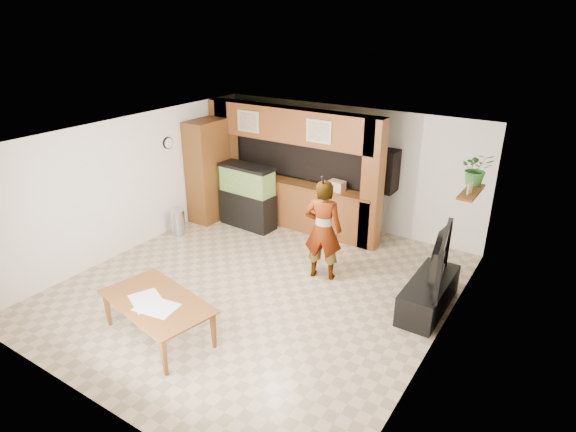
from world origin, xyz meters
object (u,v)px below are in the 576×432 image
Objects in this scene: person at (323,230)px; aquarium at (248,197)px; dining_table at (157,320)px; pantry_cabinet at (208,171)px; television at (433,257)px.

aquarium is at bearing -39.59° from person.
aquarium is 4.12m from dining_table.
dining_table is (-1.13, -2.83, -0.61)m from person.
pantry_cabinet reaches higher than dining_table.
aquarium is 0.76× the size of person.
person is (2.44, -1.06, 0.23)m from aquarium.
television is (4.35, -1.03, 0.23)m from aquarium.
pantry_cabinet reaches higher than aquarium.
television is (5.35, -0.93, -0.21)m from pantry_cabinet.
pantry_cabinet is 1.60× the size of television.
person is (-1.91, -0.02, -0.00)m from television.
aquarium reaches higher than dining_table.
dining_table is at bearing -58.66° from pantry_cabinet.
pantry_cabinet reaches higher than television.
pantry_cabinet is at bearing 133.05° from dining_table.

